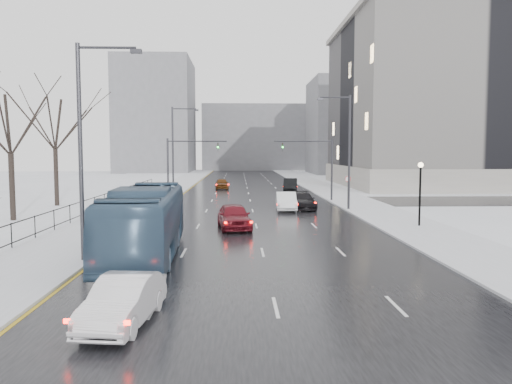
{
  "coord_description": "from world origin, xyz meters",
  "views": [
    {
      "loc": [
        -1.21,
        -3.0,
        5.15
      ],
      "look_at": [
        -0.06,
        29.63,
        2.5
      ],
      "focal_mm": 35.0,
      "sensor_mm": 36.0,
      "label": 1
    }
  ],
  "objects": [
    {
      "name": "streetlight_r_mid",
      "position": [
        8.17,
        40.0,
        5.62
      ],
      "size": [
        2.95,
        0.25,
        10.0
      ],
      "color": "#2D2D33",
      "rests_on": "ground"
    },
    {
      "name": "tree_park_e",
      "position": [
        -18.2,
        44.0,
        0.0
      ],
      "size": [
        9.45,
        9.45,
        13.5
      ],
      "primitive_type": null,
      "color": "black",
      "rests_on": "ground"
    },
    {
      "name": "streetlight_l_far",
      "position": [
        -8.17,
        52.0,
        5.62
      ],
      "size": [
        2.95,
        0.25,
        10.0
      ],
      "color": "#2D2D33",
      "rests_on": "ground"
    },
    {
      "name": "bldg_far_left",
      "position": [
        -22.0,
        125.0,
        14.0
      ],
      "size": [
        18.0,
        22.0,
        28.0
      ],
      "primitive_type": "cube",
      "color": "slate",
      "rests_on": "ground"
    },
    {
      "name": "mast_signal_right",
      "position": [
        7.33,
        48.0,
        4.11
      ],
      "size": [
        6.1,
        0.33,
        6.5
      ],
      "color": "#2D2D33",
      "rests_on": "ground"
    },
    {
      "name": "cross_road",
      "position": [
        0.0,
        48.0,
        0.02
      ],
      "size": [
        130.0,
        10.0,
        0.04
      ],
      "primitive_type": "cube",
      "color": "black",
      "rests_on": "ground"
    },
    {
      "name": "sedan_right_near",
      "position": [
        2.92,
        40.02,
        0.84
      ],
      "size": [
        1.89,
        4.9,
        1.59
      ],
      "primitive_type": "imported",
      "rotation": [
        0.0,
        0.0,
        -0.04
      ],
      "color": "white",
      "rests_on": "road"
    },
    {
      "name": "bldg_far_center",
      "position": [
        4.0,
        140.0,
        9.0
      ],
      "size": [
        30.0,
        18.0,
        18.0
      ],
      "primitive_type": "cube",
      "color": "slate",
      "rests_on": "ground"
    },
    {
      "name": "sedan_right_distant",
      "position": [
        5.5,
        61.2,
        0.86
      ],
      "size": [
        2.29,
        5.16,
        1.65
      ],
      "primitive_type": "imported",
      "rotation": [
        0.0,
        0.0,
        -0.11
      ],
      "color": "black",
      "rests_on": "road"
    },
    {
      "name": "streetlight_l_near",
      "position": [
        -8.17,
        20.0,
        5.62
      ],
      "size": [
        2.95,
        0.25,
        10.0
      ],
      "color": "#2D2D33",
      "rests_on": "ground"
    },
    {
      "name": "road",
      "position": [
        0.0,
        60.0,
        0.02
      ],
      "size": [
        16.0,
        150.0,
        0.04
      ],
      "primitive_type": "cube",
      "color": "black",
      "rests_on": "ground"
    },
    {
      "name": "sedan_center_near",
      "position": [
        -1.52,
        29.83,
        0.88
      ],
      "size": [
        2.59,
        5.14,
        1.68
      ],
      "primitive_type": "imported",
      "rotation": [
        0.0,
        0.0,
        0.13
      ],
      "color": "maroon",
      "rests_on": "road"
    },
    {
      "name": "sidewalk_right",
      "position": [
        10.5,
        60.0,
        0.08
      ],
      "size": [
        5.0,
        150.0,
        0.16
      ],
      "primitive_type": "cube",
      "color": "silver",
      "rests_on": "ground"
    },
    {
      "name": "park_strip",
      "position": [
        -20.0,
        60.0,
        0.06
      ],
      "size": [
        14.0,
        150.0,
        0.12
      ],
      "primitive_type": "cube",
      "color": "white",
      "rests_on": "ground"
    },
    {
      "name": "no_uturn_sign",
      "position": [
        9.2,
        44.0,
        2.3
      ],
      "size": [
        0.6,
        0.06,
        2.7
      ],
      "color": "#2D2D33",
      "rests_on": "sidewalk_right"
    },
    {
      "name": "lamppost_r_mid",
      "position": [
        11.0,
        30.0,
        2.94
      ],
      "size": [
        0.36,
        0.36,
        4.28
      ],
      "color": "black",
      "rests_on": "sidewalk_right"
    },
    {
      "name": "civic_building",
      "position": [
        35.0,
        72.0,
        11.21
      ],
      "size": [
        41.0,
        31.0,
        24.8
      ],
      "color": "gray",
      "rests_on": "ground"
    },
    {
      "name": "bus",
      "position": [
        -5.73,
        21.17,
        1.76
      ],
      "size": [
        3.51,
        12.45,
        3.43
      ],
      "primitive_type": "imported",
      "rotation": [
        0.0,
        0.0,
        0.05
      ],
      "color": "#3B5672",
      "rests_on": "road"
    },
    {
      "name": "iron_fence",
      "position": [
        -13.0,
        30.0,
        0.91
      ],
      "size": [
        0.06,
        70.0,
        1.3
      ],
      "color": "black",
      "rests_on": "sidewalk_left"
    },
    {
      "name": "sedan_center_far",
      "position": [
        -3.5,
        65.2,
        0.78
      ],
      "size": [
        2.05,
        4.44,
        1.47
      ],
      "primitive_type": "imported",
      "rotation": [
        0.0,
        0.0,
        0.07
      ],
      "color": "#552B0E",
      "rests_on": "road"
    },
    {
      "name": "tree_park_d",
      "position": [
        -17.8,
        34.0,
        0.0
      ],
      "size": [
        8.75,
        8.75,
        12.5
      ],
      "primitive_type": null,
      "color": "black",
      "rests_on": "ground"
    },
    {
      "name": "sedan_left_near",
      "position": [
        -4.63,
        11.57,
        0.75
      ],
      "size": [
        1.98,
        4.44,
        1.41
      ],
      "primitive_type": "imported",
      "rotation": [
        0.0,
        0.0,
        -0.12
      ],
      "color": "white",
      "rests_on": "road"
    },
    {
      "name": "sedan_right_far",
      "position": [
        4.5,
        41.12,
        0.77
      ],
      "size": [
        2.14,
        5.09,
        1.47
      ],
      "primitive_type": "imported",
      "rotation": [
        0.0,
        0.0,
        0.02
      ],
      "color": "black",
      "rests_on": "road"
    },
    {
      "name": "mast_signal_left",
      "position": [
        -7.33,
        48.0,
        4.11
      ],
      "size": [
        6.1,
        0.33,
        6.5
      ],
      "color": "#2D2D33",
      "rests_on": "ground"
    },
    {
      "name": "bldg_far_right",
      "position": [
        28.0,
        115.0,
        11.0
      ],
      "size": [
        24.0,
        20.0,
        22.0
      ],
      "primitive_type": "cube",
      "color": "slate",
      "rests_on": "ground"
    },
    {
      "name": "sidewalk_left",
      "position": [
        -10.5,
        60.0,
        0.08
      ],
      "size": [
        5.0,
        150.0,
        0.16
      ],
      "primitive_type": "cube",
      "color": "silver",
      "rests_on": "ground"
    }
  ]
}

